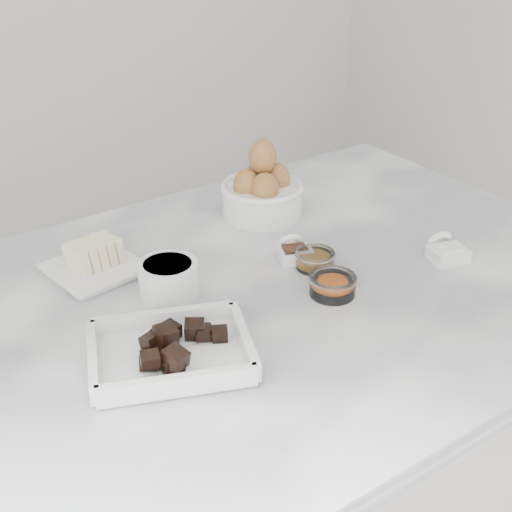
{
  "coord_description": "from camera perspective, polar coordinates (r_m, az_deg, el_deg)",
  "views": [
    {
      "loc": [
        -0.55,
        -0.77,
        1.51
      ],
      "look_at": [
        0.02,
        0.03,
        0.98
      ],
      "focal_mm": 50.0,
      "sensor_mm": 36.0,
      "label": 1
    }
  ],
  "objects": [
    {
      "name": "marble_slab",
      "position": [
        1.11,
        0.05,
        -3.6
      ],
      "size": [
        1.2,
        0.8,
        0.04
      ],
      "primitive_type": "cube",
      "color": "silver",
      "rests_on": "cabinet"
    },
    {
      "name": "chocolate_dish",
      "position": [
        0.94,
        -6.89,
        -7.33
      ],
      "size": [
        0.26,
        0.23,
        0.06
      ],
      "color": "white",
      "rests_on": "marble_slab"
    },
    {
      "name": "butter_plate",
      "position": [
        1.17,
        -12.96,
        -0.51
      ],
      "size": [
        0.15,
        0.15,
        0.06
      ],
      "color": "white",
      "rests_on": "marble_slab"
    },
    {
      "name": "sugar_ramekin",
      "position": [
        1.08,
        -7.04,
        -1.74
      ],
      "size": [
        0.09,
        0.09,
        0.05
      ],
      "color": "white",
      "rests_on": "marble_slab"
    },
    {
      "name": "egg_bowl",
      "position": [
        1.33,
        0.48,
        5.22
      ],
      "size": [
        0.16,
        0.16,
        0.15
      ],
      "color": "white",
      "rests_on": "marble_slab"
    },
    {
      "name": "honey_bowl",
      "position": [
        1.16,
        4.75,
        -0.27
      ],
      "size": [
        0.07,
        0.07,
        0.03
      ],
      "color": "white",
      "rests_on": "marble_slab"
    },
    {
      "name": "zest_bowl",
      "position": [
        1.09,
        6.15,
        -2.26
      ],
      "size": [
        0.07,
        0.07,
        0.03
      ],
      "color": "white",
      "rests_on": "marble_slab"
    },
    {
      "name": "vanilla_spoon",
      "position": [
        1.19,
        3.02,
        0.42
      ],
      "size": [
        0.07,
        0.08,
        0.04
      ],
      "color": "white",
      "rests_on": "marble_slab"
    },
    {
      "name": "salt_spoon",
      "position": [
        1.23,
        14.95,
        0.48
      ],
      "size": [
        0.07,
        0.08,
        0.05
      ],
      "color": "white",
      "rests_on": "marble_slab"
    }
  ]
}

